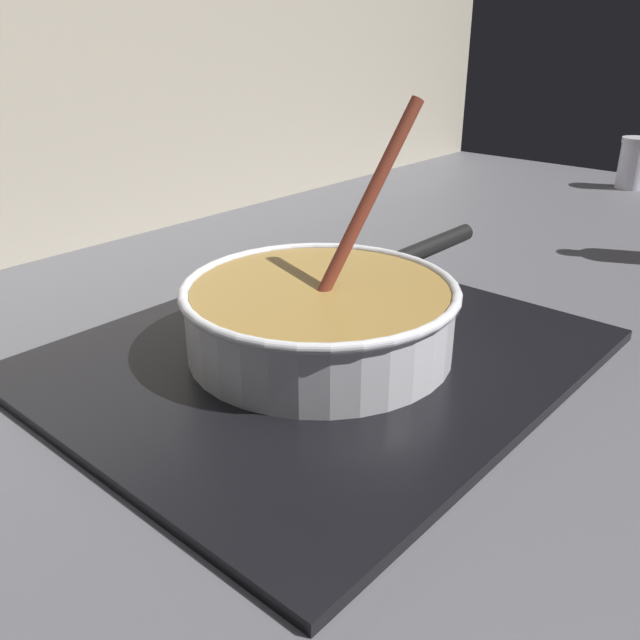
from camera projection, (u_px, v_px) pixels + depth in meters
name	position (u px, v px, depth m)	size (l,w,h in m)	color
ground	(522.00, 436.00, 0.65)	(2.40, 1.60, 0.04)	#4C4C51
backsplash_wall	(51.00, 70.00, 1.00)	(2.40, 0.02, 0.55)	#B2A893
hob_plate	(320.00, 355.00, 0.75)	(0.56, 0.48, 0.01)	black
burner_ring	(320.00, 347.00, 0.74)	(0.17, 0.17, 0.01)	#592D0C
spare_burner	(405.00, 305.00, 0.85)	(0.14, 0.14, 0.01)	#262628
cooking_pan	(321.00, 315.00, 0.73)	(0.45, 0.30, 0.26)	silver
condiment_jar	(633.00, 163.00, 1.49)	(0.06, 0.06, 0.11)	silver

